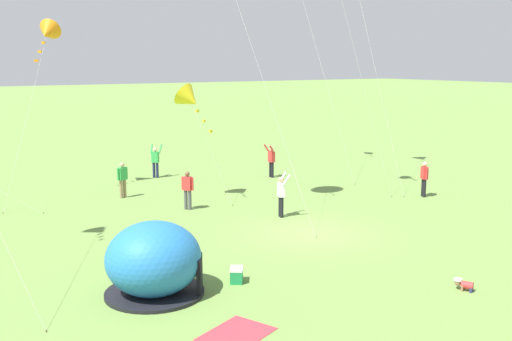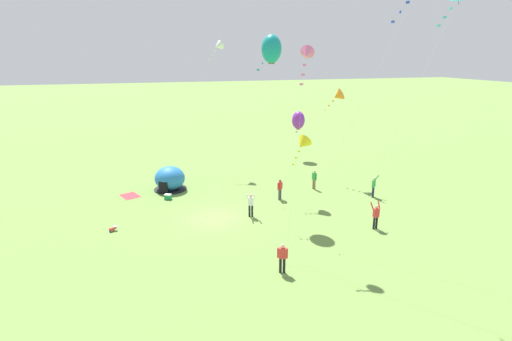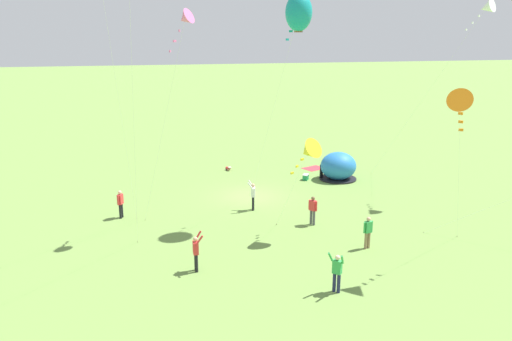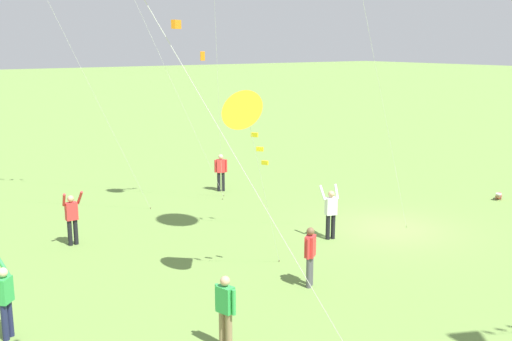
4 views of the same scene
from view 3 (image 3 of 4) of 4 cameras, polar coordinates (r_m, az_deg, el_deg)
The scene contains 16 objects.
ground_plane at distance 34.06m, azimuth -0.66°, elevation -2.98°, with size 300.00×300.00×0.00m, color olive.
popup_tent at distance 38.28m, azimuth 9.37°, elevation 0.45°, with size 2.81×2.81×2.10m.
picnic_blanket at distance 41.35m, azimuth 6.62°, elevation 0.25°, with size 1.70×1.30×0.01m, color #CC333D.
cooler_box at distance 37.99m, azimuth 5.70°, elevation -0.75°, with size 0.60×0.64×0.44m.
toddler_crawling at distance 40.48m, azimuth -3.17°, elevation 0.26°, with size 0.42×0.54×0.32m.
person_far_back at distance 29.02m, azimuth 6.50°, elevation -4.39°, with size 0.42×0.50×1.72m.
person_watching_sky at distance 23.55m, azimuth -6.87°, elevation -9.16°, with size 0.46×0.68×1.89m.
person_center_field at distance 30.97m, azimuth -15.23°, elevation -3.56°, with size 0.38×0.54×1.72m.
person_with_toddler at distance 26.39m, azimuth 12.67°, elevation -6.75°, with size 0.57×0.33×1.72m.
person_arms_raised at distance 31.20m, azimuth -0.36°, elevation -2.79°, with size 0.58×0.70×1.89m.
person_near_tent at distance 21.89m, azimuth 9.23°, elevation -11.26°, with size 0.70×0.70×1.89m.
kite_white at distance 35.33m, azimuth 24.84°, elevation 16.53°, with size 4.22×7.47×12.82m.
kite_pink at distance 26.79m, azimuth -8.13°, elevation 16.79°, with size 3.22×2.59×11.99m.
kite_teal at distance 28.14m, azimuth 4.91°, elevation 17.55°, with size 2.14×6.12×12.84m.
kite_yellow at distance 26.32m, azimuth 6.00°, elevation 2.21°, with size 1.96×2.81×5.49m.
kite_orange at distance 23.28m, azimuth 22.33°, elevation 7.10°, with size 3.94×4.14×8.51m.
Camera 3 is at (7.32, 31.48, 10.75)m, focal length 35.00 mm.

